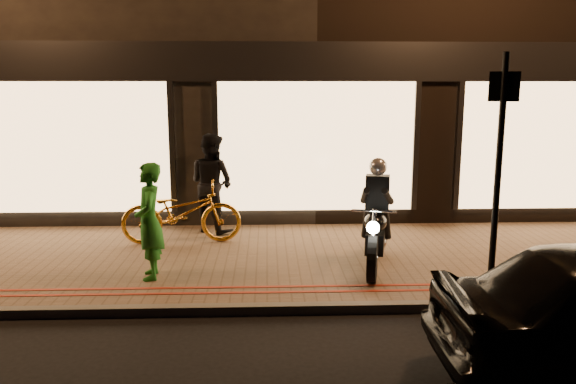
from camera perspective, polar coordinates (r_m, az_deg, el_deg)
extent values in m
plane|color=black|center=(7.00, 5.66, -12.26)|extent=(90.00, 90.00, 0.00)
cube|color=brown|center=(8.84, 3.92, -6.83)|extent=(50.00, 4.00, 0.12)
cube|color=#59544C|center=(7.02, 5.61, -11.65)|extent=(50.00, 0.14, 0.12)
cube|color=maroon|center=(7.37, 5.20, -10.01)|extent=(50.00, 0.06, 0.01)
cube|color=maroon|center=(7.55, 5.01, -9.48)|extent=(50.00, 0.06, 0.01)
cube|color=black|center=(16.27, -21.16, 15.46)|extent=(12.00, 10.00, 8.50)
cube|color=black|center=(16.93, 22.80, 15.14)|extent=(12.00, 10.00, 8.50)
cube|color=black|center=(10.37, 2.98, 13.09)|extent=(48.00, 0.12, 0.70)
cube|color=#FFC67F|center=(10.98, -21.26, 4.20)|extent=(3.60, 0.06, 2.38)
cube|color=#FFC67F|center=(10.42, 2.91, 4.60)|extent=(3.60, 0.06, 2.38)
cube|color=#FFC67F|center=(11.71, 25.49, 4.25)|extent=(3.60, 0.06, 2.38)
cylinder|color=black|center=(7.65, 8.57, -6.78)|extent=(0.27, 0.65, 0.64)
cylinder|color=black|center=(8.90, 9.07, -4.28)|extent=(0.27, 0.65, 0.64)
cylinder|color=silver|center=(7.65, 8.57, -6.78)|extent=(0.17, 0.17, 0.14)
cylinder|color=silver|center=(8.90, 9.07, -4.28)|extent=(0.17, 0.17, 0.14)
cube|color=black|center=(8.30, 8.88, -4.81)|extent=(0.42, 0.74, 0.30)
ellipsoid|color=black|center=(8.10, 8.89, -3.01)|extent=(0.44, 0.57, 0.29)
cube|color=black|center=(8.52, 9.04, -2.33)|extent=(0.35, 0.59, 0.09)
cylinder|color=silver|center=(7.63, 8.77, -1.93)|extent=(0.59, 0.18, 0.03)
cylinder|color=silver|center=(7.62, 8.66, -4.51)|extent=(0.13, 0.33, 0.71)
sphere|color=white|center=(7.44, 8.63, -3.60)|extent=(0.21, 0.21, 0.17)
cylinder|color=silver|center=(8.76, 9.80, -4.81)|extent=(0.20, 0.55, 0.07)
cube|color=black|center=(8.32, 9.07, -0.18)|extent=(0.38, 0.30, 0.55)
sphere|color=#A8AAAF|center=(8.19, 9.13, 2.56)|extent=(0.32, 0.32, 0.26)
cylinder|color=black|center=(8.01, 7.82, -0.35)|extent=(0.15, 0.61, 0.34)
cylinder|color=black|center=(7.99, 10.10, -0.44)|extent=(0.31, 0.59, 0.34)
cylinder|color=black|center=(8.38, 8.01, -3.21)|extent=(0.14, 0.27, 0.46)
cylinder|color=black|center=(8.37, 9.92, -3.29)|extent=(0.24, 0.29, 0.46)
cylinder|color=black|center=(7.28, 20.53, 1.30)|extent=(0.10, 0.10, 3.00)
cube|color=black|center=(7.19, 21.12, 9.97)|extent=(0.34, 0.15, 0.35)
imported|color=orange|center=(9.54, -10.76, -2.06)|extent=(2.04, 0.87, 1.04)
imported|color=#1E721E|center=(7.85, -13.92, -2.90)|extent=(0.49, 0.65, 1.60)
imported|color=black|center=(10.14, -7.78, 0.91)|extent=(1.10, 1.06, 1.78)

